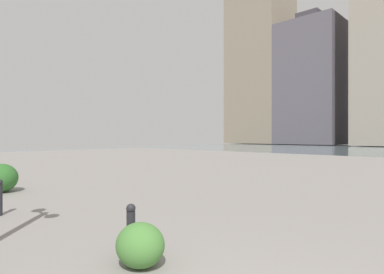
# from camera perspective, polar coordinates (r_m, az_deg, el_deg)

# --- Properties ---
(building_annex) EXTENTS (13.34, 11.02, 28.20)m
(building_annex) POSITION_cam_1_polar(r_m,az_deg,el_deg) (73.01, 20.61, 9.12)
(building_annex) COLOR #5B5660
(building_annex) RESTS_ON ground
(building_highrise) EXTENTS (13.14, 12.10, 40.23)m
(building_highrise) POSITION_cam_1_polar(r_m,az_deg,el_deg) (80.30, 12.29, 12.66)
(building_highrise) COLOR gray
(building_highrise) RESTS_ON ground
(bollard_near) EXTENTS (0.13, 0.13, 0.69)m
(bollard_near) POSITION_cam_1_polar(r_m,az_deg,el_deg) (4.56, -11.05, -15.83)
(bollard_near) COLOR #232328
(bollard_near) RESTS_ON ground
(shrub_low) EXTENTS (0.97, 0.87, 0.82)m
(shrub_low) POSITION_cam_1_polar(r_m,az_deg,el_deg) (10.66, -31.37, -6.38)
(shrub_low) COLOR #2D6628
(shrub_low) RESTS_ON ground
(shrub_round) EXTENTS (0.64, 0.58, 0.55)m
(shrub_round) POSITION_cam_1_polar(r_m,az_deg,el_deg) (4.14, -9.39, -18.79)
(shrub_round) COLOR #477F38
(shrub_round) RESTS_ON ground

